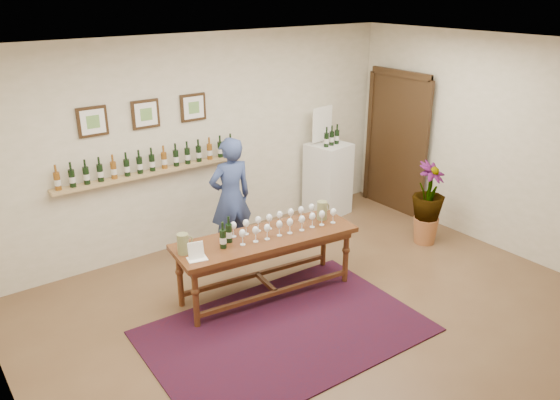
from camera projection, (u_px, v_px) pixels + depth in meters
ground at (324, 316)px, 5.92m from camera, size 6.00×6.00×0.00m
room_shell at (352, 146)px, 8.06m from camera, size 6.00×6.00×6.00m
rug at (286, 331)px, 5.65m from camera, size 2.85×1.95×0.01m
tasting_table at (266, 245)px, 6.13m from camera, size 2.15×0.91×0.74m
table_glasses at (285, 222)px, 6.21m from camera, size 1.39×0.46×0.19m
table_bottles at (226, 231)px, 5.82m from camera, size 0.30×0.17×0.32m
pitcher_left at (183, 244)px, 5.65m from camera, size 0.15×0.15×0.22m
pitcher_right at (322, 210)px, 6.48m from camera, size 0.15×0.15×0.22m
menu_card at (196, 251)px, 5.55m from camera, size 0.22×0.18×0.18m
display_pedestal at (328, 179)px, 8.40m from camera, size 0.63×0.63×1.11m
pedestal_bottles at (332, 136)px, 8.08m from camera, size 0.31×0.12×0.30m
info_sign at (322, 124)px, 8.17m from camera, size 0.42×0.08×0.57m
potted_plant at (428, 203)px, 7.40m from camera, size 0.63×0.63×1.00m
person at (231, 198)px, 6.99m from camera, size 0.61×0.43×1.60m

